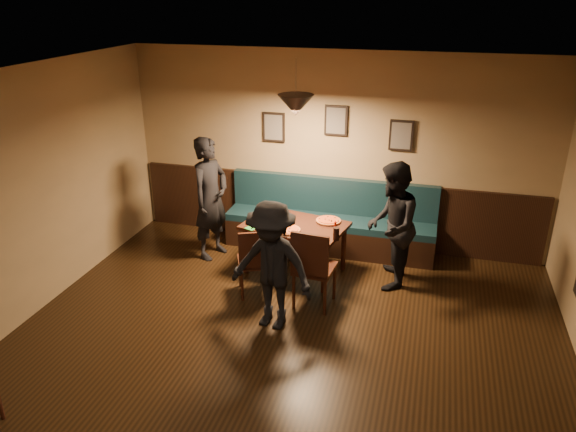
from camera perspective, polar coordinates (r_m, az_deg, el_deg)
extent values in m
plane|color=black|center=(5.45, -2.81, -18.01)|extent=(7.00, 7.00, 0.00)
plane|color=silver|center=(4.19, -3.56, 12.35)|extent=(7.00, 7.00, 0.00)
plane|color=#8C704F|center=(7.82, 4.97, 6.75)|extent=(6.00, 0.00, 6.00)
cube|color=black|center=(8.09, 4.72, 0.56)|extent=(5.88, 0.06, 1.00)
cube|color=black|center=(7.92, -1.49, 9.28)|extent=(0.32, 0.04, 0.42)
cube|color=black|center=(7.68, 5.04, 9.92)|extent=(0.32, 0.04, 0.42)
cube|color=black|center=(7.61, 11.74, 8.25)|extent=(0.32, 0.04, 0.42)
cone|color=black|center=(6.66, 0.81, 11.51)|extent=(0.44, 0.44, 0.25)
cube|color=black|center=(7.28, 0.73, -3.36)|extent=(1.43, 1.07, 0.69)
imported|color=black|center=(7.59, -8.09, 1.83)|extent=(0.58, 0.72, 1.73)
imported|color=black|center=(6.90, 10.77, -1.02)|extent=(0.63, 0.80, 1.63)
imported|color=black|center=(5.97, -1.73, -5.26)|extent=(1.05, 0.73, 1.50)
cylinder|color=gold|center=(7.31, -2.60, -0.10)|extent=(0.43, 0.43, 0.04)
cylinder|color=gold|center=(6.93, -0.01, -1.44)|extent=(0.34, 0.34, 0.04)
cylinder|color=orange|center=(7.21, 4.24, -0.48)|extent=(0.37, 0.37, 0.04)
cylinder|color=black|center=(6.69, 5.06, -1.87)|extent=(0.09, 0.09, 0.16)
cylinder|color=#8C1104|center=(6.99, 4.96, -0.91)|extent=(0.03, 0.03, 0.12)
cube|color=#1C6B2F|center=(7.47, -3.08, 0.25)|extent=(0.19, 0.19, 0.01)
cube|color=#20782A|center=(7.03, -3.88, -1.25)|extent=(0.17, 0.17, 0.01)
cube|color=white|center=(6.78, -0.10, -2.15)|extent=(0.17, 0.09, 0.00)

